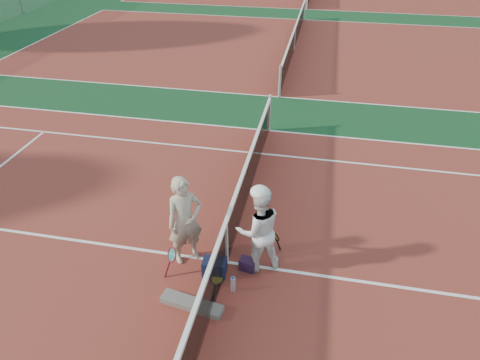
% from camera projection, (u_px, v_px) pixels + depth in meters
% --- Properties ---
extents(ground, '(130.00, 130.00, 0.00)m').
position_uv_depth(ground, '(227.00, 262.00, 8.03)').
color(ground, '#0F381B').
rests_on(ground, ground).
extents(court_main, '(23.77, 10.97, 0.01)m').
position_uv_depth(court_main, '(227.00, 262.00, 8.03)').
color(court_main, maroon).
rests_on(court_main, ground).
extents(court_far_a, '(23.77, 10.97, 0.01)m').
position_uv_depth(court_far_a, '(294.00, 49.00, 19.02)').
color(court_far_a, maroon).
rests_on(court_far_a, ground).
extents(net_main, '(0.10, 10.98, 1.02)m').
position_uv_depth(net_main, '(227.00, 242.00, 7.74)').
color(net_main, black).
rests_on(net_main, ground).
extents(net_far_a, '(0.10, 10.98, 1.02)m').
position_uv_depth(net_far_a, '(295.00, 38.00, 18.74)').
color(net_far_a, black).
rests_on(net_far_a, ground).
extents(player_a, '(0.78, 0.74, 1.80)m').
position_uv_depth(player_a, '(185.00, 221.00, 7.63)').
color(player_a, '#B7A78E').
rests_on(player_a, ground).
extents(player_b, '(1.02, 0.93, 1.70)m').
position_uv_depth(player_b, '(259.00, 230.00, 7.51)').
color(player_b, white).
rests_on(player_b, ground).
extents(racket_red, '(0.39, 0.39, 0.56)m').
position_uv_depth(racket_red, '(173.00, 261.00, 7.67)').
color(racket_red, maroon).
rests_on(racket_red, ground).
extents(racket_black_held, '(0.36, 0.36, 0.57)m').
position_uv_depth(racket_black_held, '(274.00, 242.00, 8.08)').
color(racket_black_held, black).
rests_on(racket_black_held, ground).
extents(racket_spare, '(0.29, 0.61, 0.09)m').
position_uv_depth(racket_spare, '(217.00, 280.00, 7.61)').
color(racket_spare, black).
rests_on(racket_spare, ground).
extents(sports_bag_navy, '(0.43, 0.31, 0.33)m').
position_uv_depth(sports_bag_navy, '(214.00, 267.00, 7.70)').
color(sports_bag_navy, black).
rests_on(sports_bag_navy, ground).
extents(sports_bag_purple, '(0.32, 0.24, 0.23)m').
position_uv_depth(sports_bag_purple, '(248.00, 264.00, 7.82)').
color(sports_bag_purple, black).
rests_on(sports_bag_purple, ground).
extents(net_cover_canvas, '(1.11, 0.42, 0.11)m').
position_uv_depth(net_cover_canvas, '(192.00, 304.00, 7.14)').
color(net_cover_canvas, '#5F5A56').
rests_on(net_cover_canvas, ground).
extents(water_bottle, '(0.09, 0.09, 0.30)m').
position_uv_depth(water_bottle, '(233.00, 284.00, 7.38)').
color(water_bottle, '#C9DEFF').
rests_on(water_bottle, ground).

